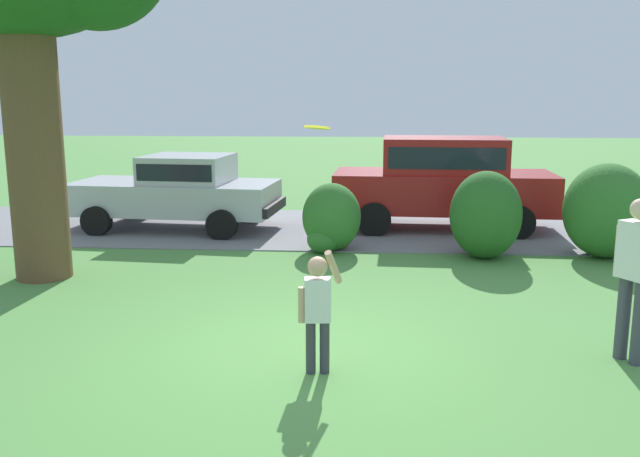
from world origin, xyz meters
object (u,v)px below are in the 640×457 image
(parked_sedan, at_px, (179,189))
(adult_onlooker, at_px, (636,271))
(frisbee, at_px, (317,127))
(parked_suv, at_px, (443,178))
(child_thrower, at_px, (318,305))

(parked_sedan, height_order, adult_onlooker, adult_onlooker)
(frisbee, bearing_deg, parked_sedan, 117.72)
(parked_sedan, xyz_separation_m, frisbee, (3.40, -6.48, 1.58))
(parked_sedan, distance_m, adult_onlooker, 9.57)
(frisbee, relative_size, adult_onlooker, 0.16)
(parked_suv, xyz_separation_m, child_thrower, (-2.03, -7.77, -0.36))
(parked_sedan, relative_size, parked_suv, 0.95)
(parked_suv, relative_size, child_thrower, 3.71)
(child_thrower, bearing_deg, adult_onlooker, 9.56)
(parked_sedan, distance_m, child_thrower, 8.13)
(adult_onlooker, bearing_deg, parked_suv, 99.57)
(parked_suv, relative_size, frisbee, 16.83)
(child_thrower, xyz_separation_m, frisbee, (-0.07, 0.87, 1.71))
(frisbee, bearing_deg, child_thrower, -85.37)
(parked_sedan, distance_m, frisbee, 7.49)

